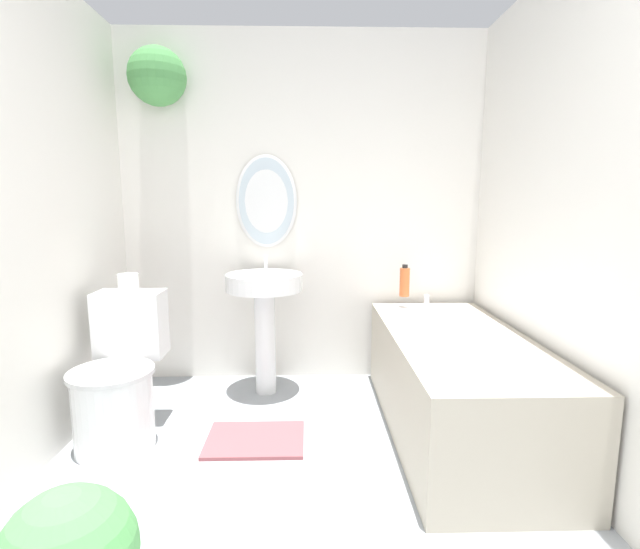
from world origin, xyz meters
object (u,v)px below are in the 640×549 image
Objects in this scene: shampoo_bottle at (405,282)px; bathtub at (457,382)px; toilet_paper_roll at (128,283)px; pedestal_sink at (265,302)px; toilet at (119,382)px.

bathtub is at bearing -76.20° from shampoo_bottle.
bathtub is 14.55× the size of toilet_paper_roll.
toilet_paper_roll is at bearing -151.10° from pedestal_sink.
shampoo_bottle reaches higher than bathtub.
shampoo_bottle reaches higher than toilet.
toilet is 0.54m from toilet_paper_roll.
toilet is at bearing -156.85° from shampoo_bottle.
pedestal_sink is 1.28m from bathtub.
shampoo_bottle is (0.94, 0.10, 0.11)m from pedestal_sink.
pedestal_sink is 0.84m from toilet_paper_roll.
bathtub is 7.39× the size of shampoo_bottle.
toilet_paper_roll is (-1.82, 0.17, 0.53)m from bathtub.
shampoo_bottle is 1.97× the size of toilet_paper_roll.
toilet is 3.55× the size of shampoo_bottle.
toilet_paper_roll reaches higher than shampoo_bottle.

